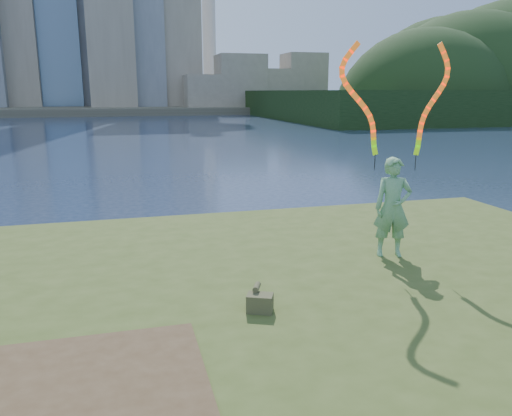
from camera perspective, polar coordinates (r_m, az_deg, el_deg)
name	(u,v)px	position (r m, az deg, el deg)	size (l,w,h in m)	color
ground	(213,320)	(8.91, -4.89, -12.59)	(320.00, 320.00, 0.00)	#19263F
grassy_knoll	(245,372)	(6.77, -1.27, -18.23)	(20.00, 18.00, 0.80)	#3B4B1B
dirt_patch	(50,410)	(5.68, -22.44, -20.51)	(3.20, 3.00, 0.02)	#47331E
far_shore	(126,108)	(102.97, -14.62, 10.95)	(320.00, 40.00, 1.20)	#504B3B
wooded_hill	(512,115)	(91.29, 27.18, 9.43)	(78.00, 50.00, 63.00)	black
woman_with_ribbons	(394,184)	(9.65, 15.50, 2.69)	(2.07, 0.75, 4.24)	#106E21
canvas_bag	(260,302)	(7.23, 0.42, -10.68)	(0.43, 0.49, 0.35)	#414728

